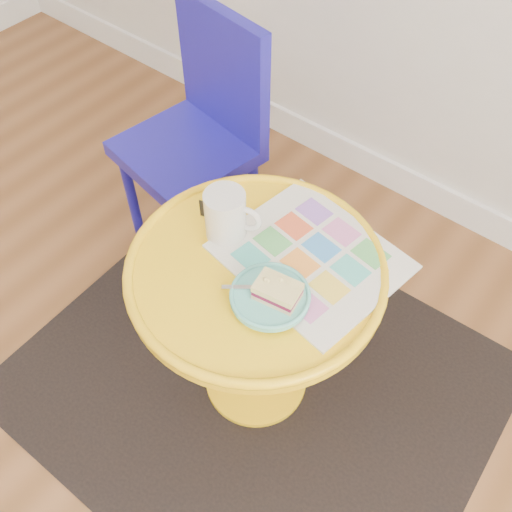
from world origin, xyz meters
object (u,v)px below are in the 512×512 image
Objects in this scene: side_table at (256,306)px; plate at (270,297)px; chair at (201,129)px; mug at (226,214)px; newspaper at (311,256)px.

plate is (0.08, -0.05, 0.17)m from side_table.
chair is at bearing 144.35° from side_table.
mug reaches higher than plate.
plate is at bearing -25.99° from chair.
plate reaches higher than side_table.
newspaper is at bearing -14.82° from chair.
chair is 4.76× the size of plate.
mug is (-0.11, 0.04, 0.22)m from side_table.
mug is at bearing 155.36° from plate.
plate is (0.58, -0.41, 0.11)m from chair.
chair reaches higher than newspaper.
side_table is 0.25m from mug.
side_table is 0.20m from newspaper.
side_table is at bearing 146.57° from plate.
mug is 0.78× the size of plate.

